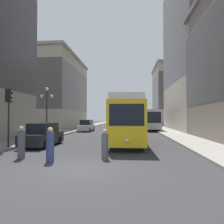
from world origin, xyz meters
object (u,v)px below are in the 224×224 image
transit_bus (150,119)px  traffic_light_near_left (9,102)px  lamp_post_left_near (47,104)px  streetcar (126,119)px  pedestrian_on_sidewalk (105,145)px  parked_car_left_mid (86,126)px  pedestrian_crossing_near (21,143)px  pedestrian_crossing_far (50,146)px  parked_car_left_near (43,135)px

transit_bus → traffic_light_near_left: 26.52m
traffic_light_near_left → lamp_post_left_near: (-0.22, 7.14, 0.29)m
streetcar → pedestrian_on_sidewalk: 8.83m
parked_car_left_mid → pedestrian_crossing_near: (0.87, -21.13, -0.01)m
parked_car_left_mid → lamp_post_left_near: (-1.90, -11.07, 2.78)m
streetcar → lamp_post_left_near: (-8.41, 1.09, 1.53)m
parked_car_left_mid → transit_bus: bearing=27.8°
lamp_post_left_near → traffic_light_near_left: bearing=-88.3°
pedestrian_on_sidewalk → traffic_light_near_left: size_ratio=0.40×
pedestrian_crossing_far → lamp_post_left_near: size_ratio=0.34×
parked_car_left_near → streetcar: bearing=34.6°
parked_car_left_mid → lamp_post_left_near: bearing=-99.0°
transit_bus → lamp_post_left_near: lamp_post_left_near is taller
parked_car_left_mid → lamp_post_left_near: 11.57m
parked_car_left_mid → pedestrian_crossing_far: parked_car_left_mid is taller
pedestrian_crossing_near → lamp_post_left_near: bearing=97.3°
streetcar → traffic_light_near_left: (-8.19, -6.05, 1.24)m
parked_car_left_near → pedestrian_crossing_near: (0.87, -4.81, -0.01)m
pedestrian_crossing_near → pedestrian_on_sidewalk: 4.66m
transit_bus → pedestrian_on_sidewalk: size_ratio=7.35×
pedestrian_crossing_far → traffic_light_near_left: 6.31m
transit_bus → pedestrian_on_sidewalk: (-4.92, -26.16, -1.18)m
pedestrian_crossing_far → lamp_post_left_near: lamp_post_left_near is taller
parked_car_left_near → traffic_light_near_left: traffic_light_near_left is taller
transit_bus → pedestrian_crossing_far: 28.25m
streetcar → traffic_light_near_left: 10.26m
streetcar → parked_car_left_mid: size_ratio=2.97×
parked_car_left_near → lamp_post_left_near: lamp_post_left_near is taller
transit_bus → parked_car_left_mid: transit_bus is taller
streetcar → pedestrian_crossing_near: streetcar is taller
pedestrian_on_sidewalk → traffic_light_near_left: 8.09m
transit_bus → lamp_post_left_near: size_ratio=2.29×
pedestrian_crossing_far → lamp_post_left_near: 12.10m
pedestrian_crossing_far → traffic_light_near_left: bearing=131.1°
transit_bus → pedestrian_on_sidewalk: transit_bus is taller
pedestrian_crossing_near → traffic_light_near_left: size_ratio=0.43×
traffic_light_near_left → streetcar: bearing=36.4°
transit_bus → parked_car_left_mid: (-10.45, -5.33, -1.10)m
pedestrian_crossing_near → pedestrian_on_sidewalk: pedestrian_crossing_near is taller
traffic_light_near_left → parked_car_left_near: bearing=48.3°
streetcar → parked_car_left_mid: 13.85m
pedestrian_crossing_far → parked_car_left_near: bearing=107.1°
transit_bus → parked_car_left_mid: size_ratio=2.53×
parked_car_left_near → traffic_light_near_left: 3.55m
pedestrian_on_sidewalk → lamp_post_left_near: 12.60m
parked_car_left_near → pedestrian_on_sidewalk: 7.13m
parked_car_left_near → pedestrian_on_sidewalk: size_ratio=2.79×
parked_car_left_mid → pedestrian_crossing_far: (2.82, -21.85, -0.01)m
lamp_post_left_near → parked_car_left_near: bearing=-70.1°
parked_car_left_mid → pedestrian_crossing_near: parked_car_left_mid is taller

